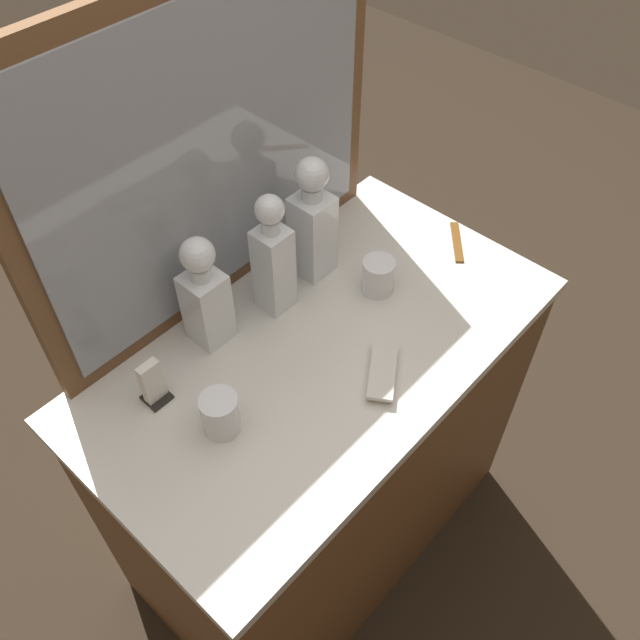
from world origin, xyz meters
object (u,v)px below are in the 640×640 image
crystal_decanter_rear (273,264)px  napkin_holder (153,385)px  crystal_decanter_left (312,228)px  crystal_tumbler_far_right (378,277)px  tortoiseshell_comb (457,242)px  crystal_decanter_center (206,300)px  crystal_tumbler_far_left (220,415)px  silver_brush_front (382,373)px

crystal_decanter_rear → napkin_holder: (-0.35, -0.01, -0.08)m
crystal_decanter_left → crystal_tumbler_far_right: (0.05, -0.16, -0.09)m
tortoiseshell_comb → crystal_decanter_rear: bearing=157.0°
crystal_decanter_center → crystal_tumbler_far_left: (-0.14, -0.19, -0.07)m
tortoiseshell_comb → silver_brush_front: bearing=-164.8°
crystal_tumbler_far_right → crystal_decanter_center: bearing=153.0°
crystal_decanter_rear → crystal_tumbler_far_left: 0.36m
crystal_decanter_rear → silver_brush_front: size_ratio=2.00×
silver_brush_front → napkin_holder: 0.47m
crystal_decanter_center → tortoiseshell_comb: size_ratio=2.23×
crystal_decanter_center → silver_brush_front: 0.40m
napkin_holder → crystal_tumbler_far_left: bearing=-73.2°
crystal_decanter_center → crystal_tumbler_far_left: crystal_decanter_center is taller
crystal_decanter_left → crystal_tumbler_far_left: size_ratio=3.41×
crystal_tumbler_far_right → napkin_holder: size_ratio=0.77×
crystal_decanter_center → tortoiseshell_comb: bearing=-20.4°
silver_brush_front → napkin_holder: bearing=139.2°
crystal_decanter_left → crystal_tumbler_far_right: size_ratio=3.68×
crystal_decanter_rear → crystal_decanter_left: bearing=5.9°
crystal_tumbler_far_left → tortoiseshell_comb: crystal_tumbler_far_left is taller
crystal_decanter_rear → tortoiseshell_comb: (0.45, -0.19, -0.12)m
crystal_decanter_left → crystal_decanter_rear: bearing=-174.1°
crystal_tumbler_far_right → tortoiseshell_comb: (0.26, -0.05, -0.04)m
crystal_decanter_left → crystal_decanter_center: (-0.30, 0.02, -0.02)m
crystal_decanter_center → crystal_tumbler_far_left: size_ratio=3.01×
crystal_tumbler_far_left → tortoiseshell_comb: size_ratio=0.74×
crystal_tumbler_far_right → tortoiseshell_comb: 0.26m
crystal_tumbler_far_left → crystal_decanter_center: bearing=53.3°
crystal_decanter_left → crystal_tumbler_far_left: 0.49m
crystal_tumbler_far_left → napkin_holder: (-0.04, 0.15, 0.00)m
crystal_tumbler_far_right → crystal_tumbler_far_left: bearing=-178.4°
tortoiseshell_comb → crystal_decanter_left: bearing=146.4°
crystal_decanter_center → napkin_holder: size_ratio=2.51×
crystal_decanter_center → crystal_tumbler_far_left: bearing=-126.7°
crystal_tumbler_far_right → tortoiseshell_comb: size_ratio=0.69×
crystal_decanter_rear → crystal_tumbler_far_left: crystal_decanter_rear is taller
crystal_decanter_left → crystal_tumbler_far_left: bearing=-159.0°
crystal_decanter_left → tortoiseshell_comb: crystal_decanter_left is taller
crystal_tumbler_far_right → crystal_tumbler_far_left: (-0.50, -0.01, 0.00)m
crystal_decanter_rear → napkin_holder: crystal_decanter_rear is taller
crystal_tumbler_far_right → silver_brush_front: 0.26m
crystal_tumbler_far_right → silver_brush_front: crystal_tumbler_far_right is taller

